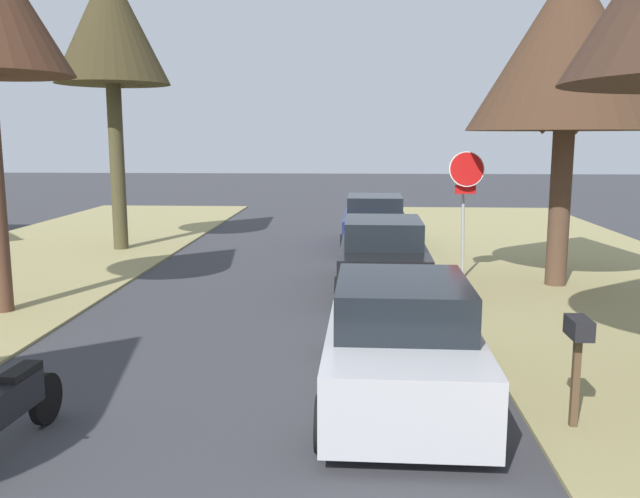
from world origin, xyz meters
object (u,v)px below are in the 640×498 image
object	(u,v)px
parked_sedan_navy	(374,223)
parked_motorcycle	(10,408)
stop_sign_far	(466,187)
parked_sedan_black	(383,257)
parked_sedan_silver	(401,342)
curbside_mailbox	(578,341)
street_tree_left_mid_b	(110,27)
street_tree_right_mid_b	(569,47)

from	to	relation	value
parked_sedan_navy	parked_motorcycle	size ratio (longest dim) A/B	2.16
stop_sign_far	parked_sedan_black	size ratio (longest dim) A/B	0.66
parked_sedan_silver	curbside_mailbox	bearing A→B (deg)	-25.96
street_tree_left_mid_b	curbside_mailbox	bearing A→B (deg)	-51.37
parked_sedan_silver	parked_sedan_navy	distance (m)	11.97
street_tree_left_mid_b	street_tree_right_mid_b	bearing A→B (deg)	-20.50
stop_sign_far	street_tree_left_mid_b	size ratio (longest dim) A/B	0.36
stop_sign_far	parked_sedan_silver	world-z (taller)	stop_sign_far
parked_sedan_navy	curbside_mailbox	size ratio (longest dim) A/B	3.48
street_tree_right_mid_b	parked_motorcycle	size ratio (longest dim) A/B	3.38
parked_sedan_navy	street_tree_right_mid_b	bearing A→B (deg)	-53.88
street_tree_right_mid_b	parked_sedan_black	distance (m)	5.92
street_tree_right_mid_b	parked_sedan_navy	world-z (taller)	street_tree_right_mid_b
stop_sign_far	parked_sedan_black	xyz separation A→B (m)	(-1.91, -1.04, -1.45)
parked_motorcycle	curbside_mailbox	distance (m)	6.20
street_tree_right_mid_b	parked_sedan_navy	bearing A→B (deg)	126.12
parked_motorcycle	curbside_mailbox	world-z (taller)	curbside_mailbox
parked_sedan_silver	parked_motorcycle	bearing A→B (deg)	-157.03
parked_motorcycle	stop_sign_far	bearing A→B (deg)	55.70
street_tree_right_mid_b	parked_sedan_black	size ratio (longest dim) A/B	1.57
street_tree_right_mid_b	curbside_mailbox	size ratio (longest dim) A/B	5.47
stop_sign_far	parked_sedan_silver	xyz separation A→B (m)	(-1.91, -7.18, -1.45)
parked_sedan_navy	parked_motorcycle	xyz separation A→B (m)	(-4.18, -13.75, -0.24)
stop_sign_far	parked_motorcycle	distance (m)	10.99
parked_sedan_black	street_tree_left_mid_b	bearing A→B (deg)	147.85
curbside_mailbox	parked_sedan_navy	bearing A→B (deg)	98.57
street_tree_left_mid_b	parked_sedan_navy	xyz separation A→B (m)	(7.49, 1.09, -5.63)
parked_sedan_silver	street_tree_right_mid_b	bearing A→B (deg)	59.62
street_tree_left_mid_b	parked_sedan_silver	bearing A→B (deg)	-55.33
street_tree_right_mid_b	parked_sedan_navy	xyz separation A→B (m)	(-3.91, 5.36, -4.45)
street_tree_right_mid_b	curbside_mailbox	distance (m)	8.82
curbside_mailbox	street_tree_left_mid_b	bearing A→B (deg)	128.63
street_tree_left_mid_b	stop_sign_far	bearing A→B (deg)	-21.37
parked_motorcycle	street_tree_left_mid_b	bearing A→B (deg)	104.67
street_tree_right_mid_b	parked_sedan_silver	bearing A→B (deg)	-120.38
parked_sedan_silver	parked_motorcycle	xyz separation A→B (m)	(-4.21, -1.78, -0.24)
street_tree_right_mid_b	parked_sedan_black	world-z (taller)	street_tree_right_mid_b
parked_sedan_navy	curbside_mailbox	bearing A→B (deg)	-81.43
parked_sedan_black	parked_sedan_navy	distance (m)	5.82
stop_sign_far	parked_motorcycle	bearing A→B (deg)	-124.30
parked_sedan_black	parked_motorcycle	bearing A→B (deg)	-117.95
stop_sign_far	parked_sedan_silver	distance (m)	7.57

